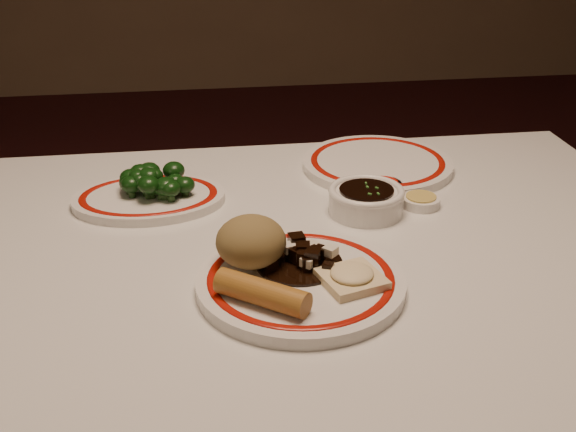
# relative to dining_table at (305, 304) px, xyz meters

# --- Properties ---
(dining_table) EXTENTS (1.20, 0.90, 0.75)m
(dining_table) POSITION_rel_dining_table_xyz_m (0.00, 0.00, 0.00)
(dining_table) COLOR silver
(dining_table) RESTS_ON ground
(main_plate) EXTENTS (0.28, 0.28, 0.02)m
(main_plate) POSITION_rel_dining_table_xyz_m (-0.02, -0.10, 0.10)
(main_plate) COLOR white
(main_plate) RESTS_ON dining_table
(rice_mound) EXTENTS (0.10, 0.10, 0.07)m
(rice_mound) POSITION_rel_dining_table_xyz_m (-0.08, -0.06, 0.14)
(rice_mound) COLOR olive
(rice_mound) RESTS_ON main_plate
(spring_roll) EXTENTS (0.12, 0.10, 0.03)m
(spring_roll) POSITION_rel_dining_table_xyz_m (-0.08, -0.16, 0.13)
(spring_roll) COLOR #AA7229
(spring_roll) RESTS_ON main_plate
(fried_wonton) EXTENTS (0.09, 0.09, 0.02)m
(fried_wonton) POSITION_rel_dining_table_xyz_m (0.04, -0.13, 0.12)
(fried_wonton) COLOR beige
(fried_wonton) RESTS_ON main_plate
(stirfry_heap) EXTENTS (0.12, 0.12, 0.03)m
(stirfry_heap) POSITION_rel_dining_table_xyz_m (-0.02, -0.07, 0.12)
(stirfry_heap) COLOR black
(stirfry_heap) RESTS_ON main_plate
(broccoli_plate) EXTENTS (0.25, 0.22, 0.02)m
(broccoli_plate) POSITION_rel_dining_table_xyz_m (-0.23, 0.20, 0.10)
(broccoli_plate) COLOR white
(broccoli_plate) RESTS_ON dining_table
(broccoli_pile) EXTENTS (0.12, 0.11, 0.05)m
(broccoli_pile) POSITION_rel_dining_table_xyz_m (-0.22, 0.20, 0.13)
(broccoli_pile) COLOR #23471C
(broccoli_pile) RESTS_ON broccoli_plate
(soy_bowl) EXTENTS (0.12, 0.12, 0.04)m
(soy_bowl) POSITION_rel_dining_table_xyz_m (0.12, 0.12, 0.11)
(soy_bowl) COLOR white
(soy_bowl) RESTS_ON dining_table
(sweet_sour_dish) EXTENTS (0.06, 0.06, 0.02)m
(sweet_sour_dish) POSITION_rel_dining_table_xyz_m (0.17, 0.19, 0.10)
(sweet_sour_dish) COLOR white
(sweet_sour_dish) RESTS_ON dining_table
(mustard_dish) EXTENTS (0.06, 0.06, 0.02)m
(mustard_dish) POSITION_rel_dining_table_xyz_m (0.21, 0.13, 0.10)
(mustard_dish) COLOR white
(mustard_dish) RESTS_ON dining_table
(far_plate) EXTENTS (0.36, 0.36, 0.02)m
(far_plate) POSITION_rel_dining_table_xyz_m (0.18, 0.30, 0.10)
(far_plate) COLOR white
(far_plate) RESTS_ON dining_table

